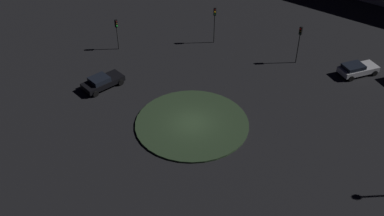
% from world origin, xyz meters
% --- Properties ---
extents(ground_plane, '(118.49, 118.49, 0.00)m').
position_xyz_m(ground_plane, '(0.00, 0.00, 0.00)').
color(ground_plane, black).
extents(roundabout_island, '(10.57, 10.57, 0.17)m').
position_xyz_m(roundabout_island, '(0.00, 0.00, 0.08)').
color(roundabout_island, '#2D4228').
rests_on(roundabout_island, ground_plane).
extents(car_silver, '(4.32, 2.18, 1.32)m').
position_xyz_m(car_silver, '(19.76, 1.03, 0.71)').
color(car_silver, silver).
rests_on(car_silver, ground_plane).
extents(car_black, '(4.67, 3.23, 1.33)m').
position_xyz_m(car_black, '(-6.20, 9.23, 0.69)').
color(car_black, black).
rests_on(car_black, ground_plane).
extents(traffic_light_northeast, '(0.37, 0.40, 4.47)m').
position_xyz_m(traffic_light_northeast, '(8.59, 13.59, 3.17)').
color(traffic_light_northeast, '#2D2D2D').
rests_on(traffic_light_northeast, ground_plane).
extents(traffic_light_east, '(0.39, 0.36, 4.41)m').
position_xyz_m(traffic_light_east, '(15.11, 5.69, 3.13)').
color(traffic_light_east, '#2D2D2D').
rests_on(traffic_light_east, ground_plane).
extents(traffic_light_north, '(0.33, 0.37, 3.77)m').
position_xyz_m(traffic_light_north, '(-2.52, 16.46, 2.69)').
color(traffic_light_north, '#2D2D2D').
rests_on(traffic_light_north, ground_plane).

